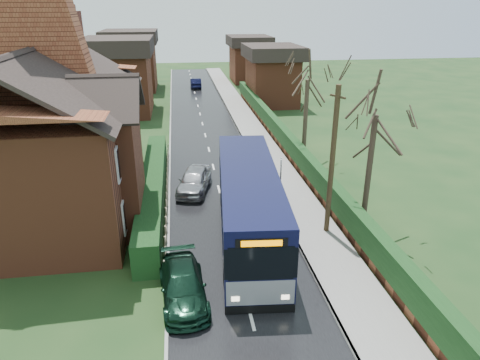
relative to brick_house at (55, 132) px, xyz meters
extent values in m
plane|color=#2D431C|center=(8.73, -4.78, -4.38)|extent=(140.00, 140.00, 0.00)
cube|color=black|center=(8.73, 5.22, -4.37)|extent=(6.00, 100.00, 0.02)
cube|color=slate|center=(12.98, 5.22, -4.31)|extent=(2.50, 100.00, 0.14)
cube|color=gray|center=(11.78, 5.22, -4.31)|extent=(0.12, 100.00, 0.14)
cube|color=gray|center=(5.68, 5.22, -4.33)|extent=(0.12, 100.00, 0.10)
cube|color=black|center=(4.83, 0.22, -3.58)|extent=(1.20, 16.00, 1.60)
cube|color=brown|center=(14.53, 5.22, -4.08)|extent=(0.30, 50.00, 0.60)
cube|color=black|center=(14.53, 5.22, -3.18)|extent=(0.60, 50.00, 1.20)
cube|color=brown|center=(-0.27, 0.22, -1.38)|extent=(8.00, 14.00, 6.00)
cube|color=brown|center=(3.23, -2.78, -1.38)|extent=(2.50, 4.00, 6.00)
cube|color=brown|center=(0.73, 4.22, 4.82)|extent=(0.90, 1.40, 2.20)
cube|color=silver|center=(3.78, -4.78, -2.78)|extent=(0.08, 1.20, 1.60)
cube|color=black|center=(3.81, -4.78, -2.78)|extent=(0.03, 0.95, 1.35)
cube|color=silver|center=(3.78, -4.78, -0.18)|extent=(0.08, 1.20, 1.60)
cube|color=black|center=(3.81, -4.78, -0.18)|extent=(0.03, 0.95, 1.35)
cube|color=silver|center=(3.78, -0.78, -2.78)|extent=(0.08, 1.20, 1.60)
cube|color=black|center=(3.81, -0.78, -2.78)|extent=(0.03, 0.95, 1.35)
cube|color=silver|center=(3.78, -0.78, -0.18)|extent=(0.08, 1.20, 1.60)
cube|color=black|center=(3.81, -0.78, -0.18)|extent=(0.03, 0.95, 1.35)
cube|color=silver|center=(3.78, 3.22, -2.78)|extent=(0.08, 1.20, 1.60)
cube|color=black|center=(3.81, 3.22, -2.78)|extent=(0.03, 0.95, 1.35)
cube|color=silver|center=(3.78, 3.22, -0.18)|extent=(0.08, 1.20, 1.60)
cube|color=black|center=(3.81, 3.22, -0.18)|extent=(0.03, 0.95, 1.35)
cube|color=silver|center=(3.78, 5.72, -2.78)|extent=(0.08, 1.20, 1.60)
cube|color=black|center=(3.81, 5.72, -2.78)|extent=(0.03, 0.95, 1.35)
cube|color=silver|center=(3.78, 5.72, -0.18)|extent=(0.08, 1.20, 1.60)
cube|color=black|center=(3.81, 5.72, -0.18)|extent=(0.03, 0.95, 1.35)
cube|color=black|center=(9.61, -4.78, -3.42)|extent=(3.61, 11.66, 1.19)
cube|color=black|center=(9.61, -4.78, -2.19)|extent=(3.63, 11.67, 1.25)
cube|color=black|center=(9.61, -4.78, -1.22)|extent=(3.61, 11.66, 0.69)
cube|color=black|center=(9.61, -4.78, -4.19)|extent=(3.61, 11.66, 0.37)
cube|color=gray|center=(9.11, -10.44, -3.44)|extent=(2.51, 0.34, 1.04)
cube|color=black|center=(9.10, -10.47, -2.18)|extent=(2.35, 0.29, 1.36)
cube|color=black|center=(9.10, -10.47, -1.35)|extent=(1.83, 0.24, 0.37)
cube|color=#FF8C00|center=(9.10, -10.51, -1.35)|extent=(1.43, 0.17, 0.23)
cube|color=black|center=(9.10, -10.45, -4.15)|extent=(2.56, 0.36, 0.31)
cube|color=#FFF2CC|center=(8.19, -10.42, -3.64)|extent=(0.30, 0.08, 0.19)
cube|color=#FFF2CC|center=(10.01, -10.58, -3.64)|extent=(0.30, 0.08, 0.19)
cylinder|color=black|center=(8.11, -8.33, -3.87)|extent=(0.38, 1.02, 1.00)
cylinder|color=black|center=(10.46, -8.54, -3.87)|extent=(0.38, 1.02, 1.00)
cylinder|color=black|center=(8.75, -1.01, -3.87)|extent=(0.38, 1.02, 1.00)
cylinder|color=black|center=(11.10, -1.22, -3.87)|extent=(0.38, 1.02, 1.00)
imported|color=#AEADB2|center=(7.23, 1.25, -3.67)|extent=(2.66, 4.45, 1.42)
imported|color=black|center=(6.32, -9.19, -3.77)|extent=(2.03, 4.31, 1.22)
imported|color=black|center=(9.06, 36.71, -3.71)|extent=(1.42, 4.04, 1.33)
cylinder|color=slate|center=(11.93, -1.57, -2.93)|extent=(0.08, 0.08, 2.89)
cube|color=silver|center=(11.93, -1.57, -1.69)|extent=(0.18, 0.43, 0.33)
cube|color=silver|center=(11.93, -1.57, -2.10)|extent=(0.16, 0.39, 0.29)
cylinder|color=#2E2314|center=(13.53, -4.96, -0.68)|extent=(0.25, 0.25, 7.39)
cube|color=#2E2314|center=(13.53, -4.96, 2.49)|extent=(0.44, 0.91, 0.08)
cylinder|color=#31251D|center=(15.55, -4.70, -1.43)|extent=(0.28, 0.28, 5.89)
cylinder|color=#382C21|center=(15.52, 6.05, -1.46)|extent=(0.31, 0.31, 5.83)
cylinder|color=#3B2F22|center=(-4.29, 8.46, -1.19)|extent=(0.29, 0.29, 6.38)
camera|label=1|loc=(6.52, -23.02, 6.23)|focal=32.00mm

